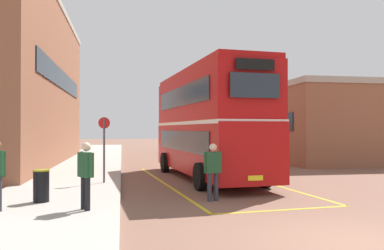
% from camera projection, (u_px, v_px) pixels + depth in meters
% --- Properties ---
extents(ground_plane, '(135.60, 135.60, 0.00)m').
position_uv_depth(ground_plane, '(204.00, 169.00, 21.88)').
color(ground_plane, brown).
extents(sidewalk_left, '(4.00, 57.60, 0.14)m').
position_uv_depth(sidewalk_left, '(86.00, 165.00, 23.11)').
color(sidewalk_left, '#A39E93').
rests_on(sidewalk_left, ground).
extents(brick_building_left, '(6.45, 20.43, 9.87)m').
position_uv_depth(brick_building_left, '(8.00, 84.00, 23.89)').
color(brick_building_left, brown).
rests_on(brick_building_left, ground).
extents(depot_building_right, '(8.83, 13.54, 5.15)m').
position_uv_depth(depot_building_right, '(319.00, 124.00, 29.05)').
color(depot_building_right, brown).
rests_on(depot_building_right, ground).
extents(double_decker_bus, '(3.52, 10.21, 4.75)m').
position_uv_depth(double_decker_bus, '(207.00, 122.00, 17.50)').
color(double_decker_bus, black).
rests_on(double_decker_bus, ground).
extents(single_deck_bus, '(3.47, 9.05, 3.02)m').
position_uv_depth(single_deck_bus, '(191.00, 135.00, 37.79)').
color(single_deck_bus, black).
rests_on(single_deck_bus, ground).
extents(pedestrian_boarding, '(0.57, 0.34, 1.76)m').
position_uv_depth(pedestrian_boarding, '(213.00, 167.00, 12.07)').
color(pedestrian_boarding, '#2D2D38').
rests_on(pedestrian_boarding, ground).
extents(pedestrian_waiting_far, '(0.44, 0.53, 1.72)m').
position_uv_depth(pedestrian_waiting_far, '(86.00, 171.00, 10.07)').
color(pedestrian_waiting_far, black).
rests_on(pedestrian_waiting_far, sidewalk_left).
extents(litter_bin, '(0.46, 0.46, 0.91)m').
position_uv_depth(litter_bin, '(41.00, 186.00, 11.16)').
color(litter_bin, black).
rests_on(litter_bin, sidewalk_left).
extents(bus_stop_sign, '(0.44, 0.09, 2.52)m').
position_uv_depth(bus_stop_sign, '(104.00, 143.00, 15.19)').
color(bus_stop_sign, '#4C4C51').
rests_on(bus_stop_sign, sidewalk_left).
extents(bay_marking_yellow, '(5.35, 12.41, 0.01)m').
position_uv_depth(bay_marking_yellow, '(220.00, 184.00, 15.63)').
color(bay_marking_yellow, gold).
rests_on(bay_marking_yellow, ground).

